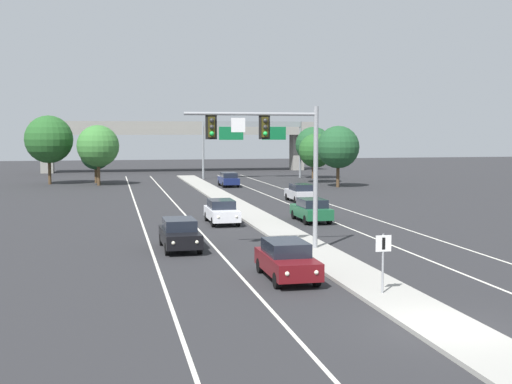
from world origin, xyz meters
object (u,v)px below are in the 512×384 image
object	(u,v)px
tree_far_left_b	(49,139)
car_oncoming_white	(222,211)
car_oncoming_darkred	(287,260)
car_receding_navy	(229,179)
tree_far_right_c	(316,151)
overhead_signal_mast	(275,147)
tree_far_right_b	(338,147)
car_receding_green	(311,210)
car_receding_silver	(300,193)
median_sign_post	(383,255)
car_oncoming_black	(180,234)
highway_sign_gantry	(252,131)
tree_far_left_c	(96,154)
tree_far_right_a	(313,145)
tree_far_left_a	(98,146)

from	to	relation	value
tree_far_left_b	car_oncoming_white	bearing A→B (deg)	-69.30
car_oncoming_darkred	tree_far_left_b	size ratio (longest dim) A/B	0.56
car_receding_navy	tree_far_right_c	bearing A→B (deg)	16.25
car_oncoming_white	overhead_signal_mast	bearing A→B (deg)	-85.35
tree_far_right_b	car_receding_green	bearing A→B (deg)	-112.70
car_oncoming_darkred	tree_far_right_c	xyz separation A→B (m)	(16.90, 50.25, 3.03)
overhead_signal_mast	tree_far_right_c	xyz separation A→B (m)	(15.89, 44.05, -1.46)
car_receding_silver	car_oncoming_darkred	bearing A→B (deg)	-107.07
overhead_signal_mast	median_sign_post	distance (m)	10.68
car_oncoming_black	highway_sign_gantry	bearing A→B (deg)	74.04
median_sign_post	car_oncoming_darkred	xyz separation A→B (m)	(-2.67, 3.68, -0.77)
median_sign_post	car_oncoming_darkred	size ratio (longest dim) A/B	0.49
tree_far_left_c	car_receding_green	bearing A→B (deg)	-68.73
tree_far_left_b	car_receding_green	bearing A→B (deg)	-61.82
car_receding_green	car_receding_silver	world-z (taller)	same
tree_far_right_a	tree_far_left_a	world-z (taller)	tree_far_left_a
median_sign_post	tree_far_right_b	world-z (taller)	tree_far_right_b
car_receding_green	tree_far_left_b	world-z (taller)	tree_far_left_b
car_oncoming_darkred	highway_sign_gantry	distance (m)	60.82
median_sign_post	car_oncoming_white	size ratio (longest dim) A/B	0.49
highway_sign_gantry	car_oncoming_darkred	bearing A→B (deg)	-100.60
tree_far_left_c	tree_far_left_a	distance (m)	3.79
median_sign_post	tree_far_right_b	size ratio (longest dim) A/B	0.33
car_receding_green	tree_far_left_c	xyz separation A→B (m)	(-14.96, 38.44, 2.60)
car_oncoming_black	tree_far_right_c	bearing A→B (deg)	64.13
tree_far_right_b	highway_sign_gantry	bearing A→B (deg)	111.49
car_oncoming_black	tree_far_left_a	xyz separation A→B (m)	(-4.81, 43.71, 3.66)
car_receding_navy	car_oncoming_white	bearing A→B (deg)	-100.76
car_receding_navy	tree_far_left_a	world-z (taller)	tree_far_left_a
tree_far_left_c	car_oncoming_darkred	bearing A→B (deg)	-81.00
highway_sign_gantry	overhead_signal_mast	bearing A→B (deg)	-100.76
car_oncoming_white	highway_sign_gantry	distance (m)	44.04
median_sign_post	tree_far_right_a	bearing A→B (deg)	75.21
tree_far_left_a	car_oncoming_white	bearing A→B (deg)	-76.10
car_receding_green	car_oncoming_black	bearing A→B (deg)	-137.78
overhead_signal_mast	car_receding_navy	size ratio (longest dim) A/B	1.61
tree_far_right_a	tree_far_right_b	bearing A→B (deg)	-95.77
overhead_signal_mast	tree_far_right_a	size ratio (longest dim) A/B	1.07
tree_far_right_b	tree_far_left_c	size ratio (longest dim) A/B	1.29
tree_far_left_c	tree_far_left_b	bearing A→B (deg)	-171.82
car_oncoming_black	car_receding_silver	bearing A→B (deg)	59.52
car_oncoming_darkred	tree_far_right_b	world-z (taller)	tree_far_right_b
car_oncoming_black	tree_far_right_b	distance (m)	41.55
car_oncoming_white	tree_far_right_a	size ratio (longest dim) A/B	0.66
overhead_signal_mast	car_receding_silver	distance (m)	25.03
car_oncoming_white	tree_far_right_b	world-z (taller)	tree_far_right_b
car_oncoming_darkred	tree_far_right_a	bearing A→B (deg)	71.87
tree_far_left_b	tree_far_right_a	xyz separation A→B (m)	(32.78, 2.81, -0.81)
car_oncoming_white	tree_far_right_a	bearing A→B (deg)	65.05
car_oncoming_black	car_receding_silver	size ratio (longest dim) A/B	1.00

